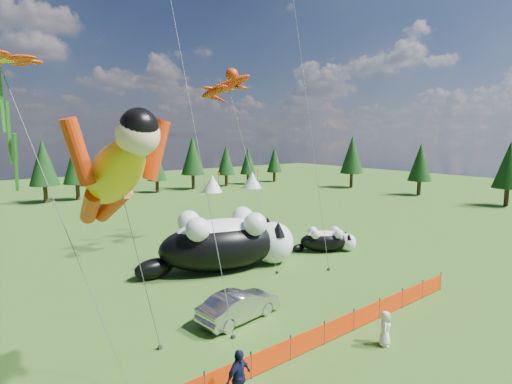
# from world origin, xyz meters

# --- Properties ---
(ground) EXTENTS (160.00, 160.00, 0.00)m
(ground) POSITION_xyz_m (0.00, 0.00, 0.00)
(ground) COLOR #15370A
(ground) RESTS_ON ground
(safety_fence) EXTENTS (22.06, 0.06, 1.10)m
(safety_fence) POSITION_xyz_m (0.00, -3.00, 0.50)
(safety_fence) COLOR #262626
(safety_fence) RESTS_ON ground
(tree_line) EXTENTS (90.00, 4.00, 8.00)m
(tree_line) POSITION_xyz_m (0.00, 45.00, 4.00)
(tree_line) COLOR black
(tree_line) RESTS_ON ground
(festival_tents) EXTENTS (50.00, 3.20, 2.80)m
(festival_tents) POSITION_xyz_m (11.00, 40.00, 1.40)
(festival_tents) COLOR white
(festival_tents) RESTS_ON ground
(cat_large) EXTENTS (10.88, 5.97, 4.00)m
(cat_large) POSITION_xyz_m (3.28, 7.89, 1.90)
(cat_large) COLOR black
(cat_large) RESTS_ON ground
(cat_small) EXTENTS (4.56, 3.66, 1.87)m
(cat_small) POSITION_xyz_m (11.82, 6.54, 0.89)
(cat_small) COLOR black
(cat_small) RESTS_ON ground
(car) EXTENTS (4.56, 2.08, 1.45)m
(car) POSITION_xyz_m (-0.51, 1.22, 0.73)
(car) COLOR #B9B8BE
(car) RESTS_ON ground
(spectator_c) EXTENTS (1.26, 0.85, 1.97)m
(spectator_c) POSITION_xyz_m (-4.21, -3.91, 0.99)
(spectator_c) COLOR #141738
(spectator_c) RESTS_ON ground
(spectator_e) EXTENTS (0.90, 0.81, 1.55)m
(spectator_e) POSITION_xyz_m (3.02, -4.67, 0.77)
(spectator_e) COLOR silver
(spectator_e) RESTS_ON ground
(superhero_kite) EXTENTS (4.80, 5.30, 10.43)m
(superhero_kite) POSITION_xyz_m (-7.31, -1.76, 7.86)
(superhero_kite) COLOR #E1B10B
(superhero_kite) RESTS_ON ground
(gecko_kite) EXTENTS (5.91, 10.99, 14.91)m
(gecko_kite) POSITION_xyz_m (6.35, 12.53, 12.78)
(gecko_kite) COLOR red
(gecko_kite) RESTS_ON ground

